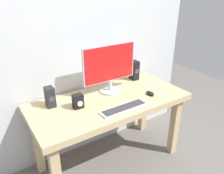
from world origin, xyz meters
TOP-DOWN VIEW (x-y plane):
  - ground_plane at (0.00, 0.00)m, footprint 6.00×6.00m
  - wall_back at (0.00, 0.39)m, footprint 2.46×0.04m
  - desk at (0.00, 0.00)m, footprint 1.49×0.69m
  - monitor at (0.10, 0.15)m, footprint 0.57×0.21m
  - keyboard_primary at (0.01, -0.22)m, footprint 0.45×0.12m
  - mouse at (0.38, -0.14)m, footprint 0.06×0.11m
  - speaker_right at (0.49, 0.26)m, footprint 0.08×0.10m
  - speaker_left at (-0.50, 0.17)m, footprint 0.07×0.10m
  - audio_controller at (-0.31, 0.02)m, footprint 0.09×0.08m

SIDE VIEW (x-z plane):
  - ground_plane at x=0.00m, z-range 0.00..0.00m
  - desk at x=0.00m, z-range 0.27..1.01m
  - keyboard_primary at x=0.01m, z-range 0.74..0.76m
  - mouse at x=0.38m, z-range 0.74..0.77m
  - audio_controller at x=-0.31m, z-range 0.74..0.87m
  - speaker_left at x=-0.50m, z-range 0.74..0.92m
  - speaker_right at x=0.49m, z-range 0.74..0.95m
  - monitor at x=0.10m, z-range 0.76..1.24m
  - wall_back at x=0.00m, z-range 0.00..3.00m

